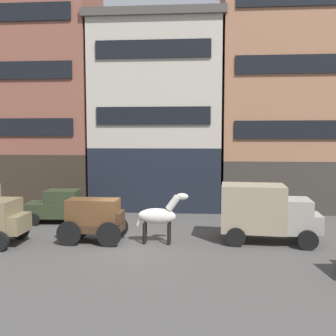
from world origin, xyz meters
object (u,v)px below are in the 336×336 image
at_px(cargo_wagon, 94,217).
at_px(sedan_dark, 61,206).
at_px(draft_horse, 159,216).
at_px(delivery_truck_far, 266,211).

xyz_separation_m(cargo_wagon, sedan_dark, (-2.97, 3.72, -0.23)).
bearing_deg(draft_horse, cargo_wagon, 179.98).
distance_m(draft_horse, delivery_truck_far, 4.84).
height_order(draft_horse, sedan_dark, draft_horse).
height_order(cargo_wagon, draft_horse, draft_horse).
height_order(draft_horse, delivery_truck_far, delivery_truck_far).
bearing_deg(sedan_dark, cargo_wagon, -51.39).
xyz_separation_m(cargo_wagon, delivery_truck_far, (7.75, 0.59, 0.28)).
distance_m(cargo_wagon, delivery_truck_far, 7.78).
xyz_separation_m(draft_horse, delivery_truck_far, (4.80, 0.60, 0.15)).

